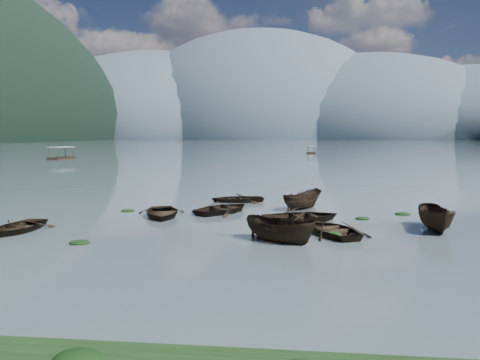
# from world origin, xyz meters

# --- Properties ---
(ground_plane) EXTENTS (2400.00, 2400.00, 0.00)m
(ground_plane) POSITION_xyz_m (0.00, 0.00, 0.00)
(ground_plane) COLOR slate
(haze_mtn_a) EXTENTS (520.00, 520.00, 280.00)m
(haze_mtn_a) POSITION_xyz_m (-260.00, 900.00, 0.00)
(haze_mtn_a) COLOR #475666
(haze_mtn_a) RESTS_ON ground
(haze_mtn_b) EXTENTS (520.00, 520.00, 340.00)m
(haze_mtn_b) POSITION_xyz_m (-60.00, 900.00, 0.00)
(haze_mtn_b) COLOR #475666
(haze_mtn_b) RESTS_ON ground
(haze_mtn_c) EXTENTS (520.00, 520.00, 260.00)m
(haze_mtn_c) POSITION_xyz_m (140.00, 900.00, 0.00)
(haze_mtn_c) COLOR #475666
(haze_mtn_c) RESTS_ON ground
(haze_mtn_d) EXTENTS (520.00, 520.00, 220.00)m
(haze_mtn_d) POSITION_xyz_m (320.00, 900.00, 0.00)
(haze_mtn_d) COLOR #475666
(haze_mtn_d) RESTS_ON ground
(rowboat_0) EXTENTS (3.05, 4.20, 0.85)m
(rowboat_0) POSITION_xyz_m (-11.12, 2.09, 0.00)
(rowboat_0) COLOR black
(rowboat_0) RESTS_ON ground
(rowboat_1) EXTENTS (5.24, 5.54, 0.93)m
(rowboat_1) POSITION_xyz_m (-0.85, 9.54, 0.00)
(rowboat_1) COLOR black
(rowboat_1) RESTS_ON ground
(rowboat_2) EXTENTS (4.16, 3.34, 1.53)m
(rowboat_2) POSITION_xyz_m (3.20, 1.01, 0.00)
(rowboat_2) COLOR black
(rowboat_2) RESTS_ON ground
(rowboat_3) EXTENTS (4.52, 5.15, 0.89)m
(rowboat_3) POSITION_xyz_m (5.91, 3.24, 0.00)
(rowboat_3) COLOR black
(rowboat_3) RESTS_ON ground
(rowboat_4) EXTENTS (5.66, 4.85, 0.99)m
(rowboat_4) POSITION_xyz_m (4.36, 6.76, 0.00)
(rowboat_4) COLOR black
(rowboat_4) RESTS_ON ground
(rowboat_5) EXTENTS (1.85, 4.30, 1.62)m
(rowboat_5) POSITION_xyz_m (11.65, 4.82, 0.00)
(rowboat_5) COLOR black
(rowboat_5) RESTS_ON ground
(rowboat_6) EXTENTS (4.25, 5.13, 0.92)m
(rowboat_6) POSITION_xyz_m (-4.59, 7.46, 0.00)
(rowboat_6) COLOR black
(rowboat_6) RESTS_ON ground
(rowboat_7) EXTENTS (4.74, 3.89, 0.86)m
(rowboat_7) POSITION_xyz_m (-0.54, 14.87, 0.00)
(rowboat_7) COLOR black
(rowboat_7) RESTS_ON ground
(rowboat_8) EXTENTS (3.62, 4.11, 1.55)m
(rowboat_8) POSITION_xyz_m (4.50, 11.69, 0.00)
(rowboat_8) COLOR black
(rowboat_8) RESTS_ON ground
(weed_clump_0) EXTENTS (1.01, 0.83, 0.22)m
(weed_clump_0) POSITION_xyz_m (-6.43, -0.35, 0.00)
(weed_clump_0) COLOR black
(weed_clump_0) RESTS_ON ground
(weed_clump_1) EXTENTS (1.03, 0.82, 0.23)m
(weed_clump_1) POSITION_xyz_m (-4.44, 7.27, 0.00)
(weed_clump_1) COLOR black
(weed_clump_1) RESTS_ON ground
(weed_clump_2) EXTENTS (1.32, 1.05, 0.29)m
(weed_clump_2) POSITION_xyz_m (5.68, 2.81, 0.00)
(weed_clump_2) COLOR black
(weed_clump_2) RESTS_ON ground
(weed_clump_3) EXTENTS (0.91, 0.77, 0.20)m
(weed_clump_3) POSITION_xyz_m (8.17, 7.98, 0.00)
(weed_clump_3) COLOR black
(weed_clump_3) RESTS_ON ground
(weed_clump_4) EXTENTS (1.15, 0.91, 0.24)m
(weed_clump_4) POSITION_xyz_m (3.23, 2.97, 0.00)
(weed_clump_4) COLOR black
(weed_clump_4) RESTS_ON ground
(weed_clump_5) EXTENTS (0.94, 0.76, 0.20)m
(weed_clump_5) POSITION_xyz_m (-7.52, 9.33, 0.00)
(weed_clump_5) COLOR black
(weed_clump_5) RESTS_ON ground
(weed_clump_6) EXTENTS (0.88, 0.73, 0.18)m
(weed_clump_6) POSITION_xyz_m (-0.21, 9.65, 0.00)
(weed_clump_6) COLOR black
(weed_clump_6) RESTS_ON ground
(weed_clump_7) EXTENTS (1.02, 0.82, 0.22)m
(weed_clump_7) POSITION_xyz_m (11.06, 9.99, 0.00)
(weed_clump_7) COLOR black
(weed_clump_7) RESTS_ON ground
(pontoon_left) EXTENTS (3.91, 7.22, 2.63)m
(pontoon_left) POSITION_xyz_m (-48.50, 79.77, 0.00)
(pontoon_left) COLOR black
(pontoon_left) RESTS_ON ground
(pontoon_centre) EXTENTS (2.57, 5.73, 2.16)m
(pontoon_centre) POSITION_xyz_m (9.41, 120.22, 0.00)
(pontoon_centre) COLOR black
(pontoon_centre) RESTS_ON ground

